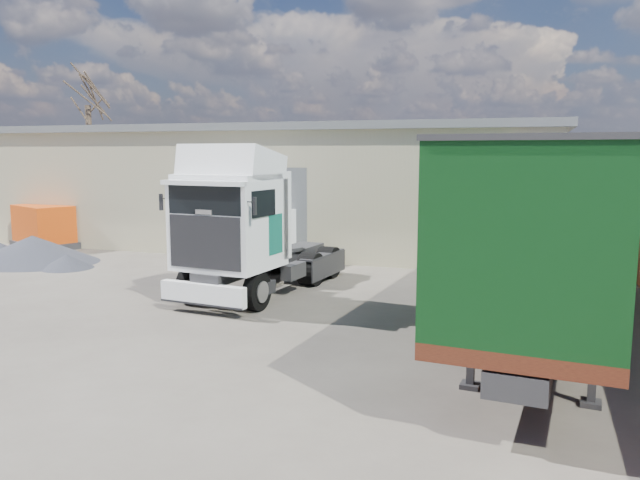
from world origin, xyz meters
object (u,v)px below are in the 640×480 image
(box_trailer, at_px, (552,217))
(panel_van, at_px, (266,235))
(bare_tree, at_px, (87,90))
(tractor_unit, at_px, (246,234))
(orange_skip, at_px, (44,229))

(box_trailer, relative_size, panel_van, 2.55)
(panel_van, bearing_deg, bare_tree, 160.07)
(tractor_unit, xyz_separation_m, box_trailer, (8.20, -0.79, 0.85))
(tractor_unit, height_order, box_trailer, box_trailer)
(bare_tree, distance_m, tractor_unit, 25.05)
(box_trailer, distance_m, panel_van, 12.02)
(tractor_unit, xyz_separation_m, panel_van, (-1.87, 5.56, -0.80))
(bare_tree, relative_size, panel_van, 1.81)
(tractor_unit, bearing_deg, box_trailer, 0.27)
(bare_tree, bearing_deg, panel_van, -32.31)
(tractor_unit, height_order, orange_skip, tractor_unit)
(bare_tree, relative_size, box_trailer, 0.71)
(tractor_unit, xyz_separation_m, orange_skip, (-12.55, 5.63, -1.04))
(bare_tree, xyz_separation_m, panel_van, (16.45, -10.41, -6.87))
(tractor_unit, bearing_deg, bare_tree, 144.70)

